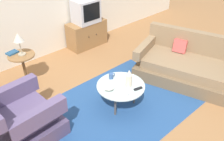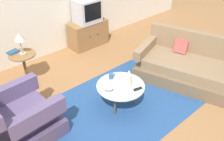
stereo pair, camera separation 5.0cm
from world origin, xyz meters
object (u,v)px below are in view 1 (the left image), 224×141
object	(u,v)px
couch	(189,67)
bowl	(109,89)
mug	(111,76)
table_lamp	(18,38)
book	(12,53)
side_table	(23,63)
armchair	(19,122)
tv_remote_silver	(124,93)
vase	(129,78)
tv_remote_dark	(138,89)
coffee_table	(121,87)
television	(86,11)
tv_stand	(87,34)

from	to	relation	value
couch	bowl	size ratio (longest dim) A/B	12.62
mug	table_lamp	bearing A→B (deg)	121.55
couch	bowl	xyz separation A→B (m)	(-1.70, 0.35, 0.16)
couch	book	distance (m)	3.22
side_table	bowl	bearing A→B (deg)	-68.78
armchair	tv_remote_silver	world-z (taller)	armchair
armchair	tv_remote_silver	size ratio (longest dim) A/B	6.12
vase	book	size ratio (longest dim) A/B	1.37
book	tv_remote_silver	bearing A→B (deg)	-78.50
armchair	table_lamp	xyz separation A→B (m)	(0.67, 1.18, 0.62)
table_lamp	tv_remote_silver	bearing A→B (deg)	-68.32
mug	tv_remote_dark	size ratio (longest dim) A/B	0.83
table_lamp	bowl	distance (m)	1.77
coffee_table	bowl	size ratio (longest dim) A/B	4.67
coffee_table	tv_remote_dark	bearing A→B (deg)	-63.89
television	table_lamp	bearing A→B (deg)	-165.77
tv_stand	book	xyz separation A→B (m)	(-1.86, -0.30, 0.32)
tv_remote_silver	vase	bearing A→B (deg)	95.97
coffee_table	tv_remote_dark	world-z (taller)	tv_remote_dark
tv_stand	table_lamp	distance (m)	1.92
tv_stand	tv_remote_silver	distance (m)	2.50
armchair	mug	xyz separation A→B (m)	(1.52, -0.21, 0.16)
coffee_table	book	bearing A→B (deg)	117.65
tv_remote_silver	tv_stand	bearing A→B (deg)	136.24
bowl	tv_remote_dark	xyz separation A→B (m)	(0.35, -0.29, -0.02)
side_table	tv_remote_silver	xyz separation A→B (m)	(0.74, -1.82, -0.01)
armchair	side_table	world-z (taller)	armchair
side_table	table_lamp	bearing A→B (deg)	-28.98
side_table	mug	distance (m)	1.64
tv_remote_silver	book	xyz separation A→B (m)	(-0.83, 1.98, 0.20)
vase	mug	size ratio (longest dim) A/B	2.42
armchair	coffee_table	size ratio (longest dim) A/B	1.30
mug	tv_stand	bearing A→B (deg)	63.83
table_lamp	bowl	size ratio (longest dim) A/B	2.50
armchair	side_table	size ratio (longest dim) A/B	1.65
bowl	tv_remote_dark	size ratio (longest dim) A/B	1.11
side_table	tv_remote_dark	distance (m)	2.13
side_table	book	world-z (taller)	book
coffee_table	table_lamp	bearing A→B (deg)	117.04
tv_remote_dark	television	bearing A→B (deg)	-95.91
coffee_table	tv_remote_silver	size ratio (longest dim) A/B	4.71
bowl	side_table	bearing A→B (deg)	111.22
coffee_table	vase	bearing A→B (deg)	-51.33
mug	bowl	world-z (taller)	mug
coffee_table	side_table	size ratio (longest dim) A/B	1.27
book	tv_remote_dark	bearing A→B (deg)	-73.77
coffee_table	book	world-z (taller)	book
bowl	tv_remote_silver	size ratio (longest dim) A/B	1.01
armchair	side_table	distance (m)	1.37
couch	tv_remote_silver	world-z (taller)	couch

